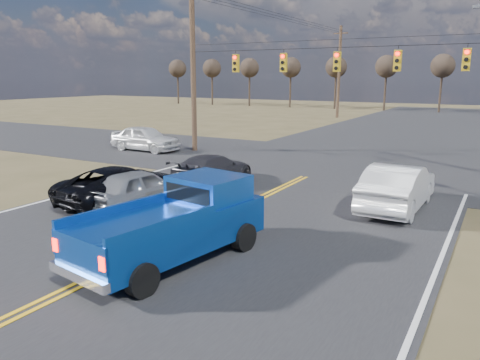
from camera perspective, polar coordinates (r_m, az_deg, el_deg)
The scene contains 12 objects.
ground at distance 10.83m, azimuth -22.03°, elevation -13.34°, with size 160.00×160.00×0.00m, color brown.
road_main at distance 18.29m, azimuth 3.15°, elevation -1.95°, with size 14.00×120.00×0.02m, color #28282B.
road_cross at distance 25.54m, azimuth 11.23°, elevation 1.98°, with size 120.00×12.00×0.02m, color #28282B.
signal_gantry at distance 24.78m, azimuth 12.70°, elevation 13.38°, with size 19.60×4.83×10.00m.
utility_poles at distance 24.19m, azimuth 10.99°, elevation 13.87°, with size 19.60×58.32×10.00m.
treeline at distance 33.77m, azimuth 16.69°, elevation 13.93°, with size 87.00×117.80×7.40m.
pickup_truck at distance 11.85m, azimuth -7.72°, elevation -5.26°, with size 2.77×5.54×1.99m.
silver_suv at distance 16.86m, azimuth -12.34°, elevation -0.98°, with size 1.68×4.17×1.42m, color #97999E.
black_suv at distance 17.58m, azimuth -14.01°, elevation -0.58°, with size 2.30×4.99×1.39m, color black.
white_car_queue at distance 17.18m, azimuth 18.65°, elevation -0.79°, with size 1.70×4.88×1.61m, color white.
dgrey_car_queue at distance 20.29m, azimuth -3.34°, elevation 1.35°, with size 1.79×4.41×1.28m, color #38373D.
cross_car_west at distance 29.93m, azimuth -11.50°, elevation 5.01°, with size 4.61×1.86×1.57m, color white.
Camera 1 is at (7.90, -5.85, 4.55)m, focal length 35.00 mm.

